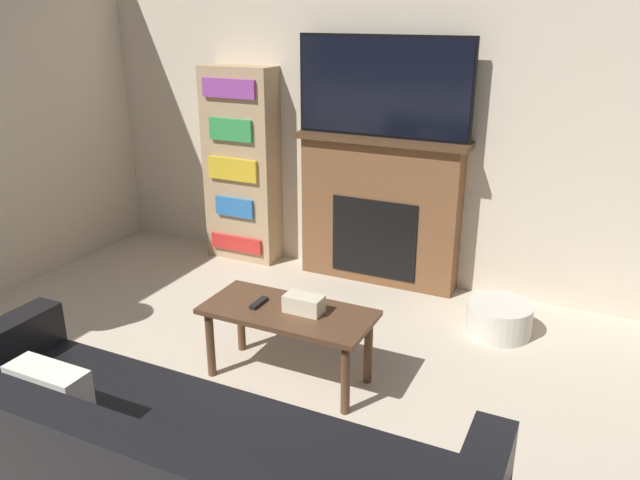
% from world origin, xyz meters
% --- Properties ---
extents(wall_back, '(6.21, 0.06, 2.70)m').
position_xyz_m(wall_back, '(0.00, 3.70, 1.35)').
color(wall_back, beige).
rests_on(wall_back, ground_plane).
extents(fireplace, '(1.35, 0.28, 1.16)m').
position_xyz_m(fireplace, '(-0.07, 3.56, 0.59)').
color(fireplace, brown).
rests_on(fireplace, ground_plane).
extents(tv, '(1.33, 0.03, 0.73)m').
position_xyz_m(tv, '(-0.07, 3.54, 1.53)').
color(tv, black).
rests_on(tv, fireplace).
extents(coffee_table, '(0.99, 0.45, 0.45)m').
position_xyz_m(coffee_table, '(-0.04, 1.98, 0.38)').
color(coffee_table, brown).
rests_on(coffee_table, ground_plane).
extents(tissue_box, '(0.22, 0.12, 0.10)m').
position_xyz_m(tissue_box, '(0.06, 2.00, 0.50)').
color(tissue_box, beige).
rests_on(tissue_box, coffee_table).
extents(remote_control, '(0.04, 0.15, 0.02)m').
position_xyz_m(remote_control, '(-0.22, 1.97, 0.46)').
color(remote_control, black).
rests_on(remote_control, coffee_table).
extents(bookshelf, '(0.63, 0.29, 1.63)m').
position_xyz_m(bookshelf, '(-1.31, 3.54, 0.82)').
color(bookshelf, tan).
rests_on(bookshelf, ground_plane).
extents(storage_basket, '(0.43, 0.43, 0.21)m').
position_xyz_m(storage_basket, '(0.98, 3.08, 0.11)').
color(storage_basket, silver).
rests_on(storage_basket, ground_plane).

